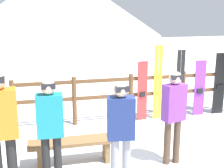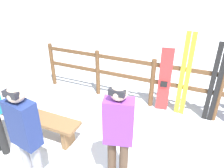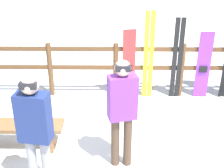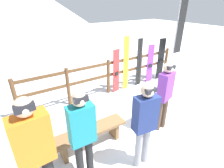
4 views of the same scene
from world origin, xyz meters
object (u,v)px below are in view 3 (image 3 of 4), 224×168
Objects in this scene: person_navy at (35,128)px; ski_pair_yellow at (148,56)px; snowboard_red at (129,65)px; snowboard_purple at (203,66)px; bench at (13,130)px; person_purple at (122,107)px; ski_pair_black at (177,59)px.

ski_pair_yellow is (1.58, 2.60, -0.06)m from person_navy.
snowboard_purple is (1.46, -0.00, -0.02)m from snowboard_red.
ski_pair_yellow is (0.38, 0.00, 0.18)m from snowboard_red.
ski_pair_yellow is (2.17, 1.74, 0.55)m from bench.
snowboard_red reaches higher than snowboard_purple.
bench is 1.78m from person_purple.
snowboard_red is (0.17, 2.09, -0.25)m from person_purple.
ski_pair_yellow is at bearing 0.53° from snowboard_red.
bench is 2.84m from ski_pair_yellow.
person_purple is 0.98× the size of ski_pair_black.
snowboard_purple is at bearing 52.14° from person_purple.
ski_pair_black is at bearing 32.52° from bench.
bench is 0.92× the size of ski_pair_black.
ski_pair_black is 0.54m from snowboard_purple.
bench is at bearing 124.80° from person_navy.
ski_pair_yellow reaches higher than person_navy.
person_navy is 0.99× the size of ski_pair_black.
snowboard_red is 0.94m from ski_pair_black.
ski_pair_black is (2.73, 1.74, 0.48)m from bench.
snowboard_red is 0.80× the size of ski_pair_yellow.
snowboard_purple is (0.52, -0.00, -0.14)m from ski_pair_black.
snowboard_purple is (2.66, 2.59, -0.27)m from person_navy.
snowboard_red is at bearing 44.04° from bench.
ski_pair_black is at bearing 50.52° from person_navy.
snowboard_purple is at bearing -0.39° from ski_pair_black.
person_navy reaches higher than snowboard_purple.
person_purple is 2.66m from snowboard_purple.
bench is 0.94× the size of person_purple.
ski_pair_yellow is at bearing 58.68° from person_navy.
ski_pair_black reaches higher than person_purple.
person_purple is 2.37m from ski_pair_black.
ski_pair_black is at bearing 0.00° from ski_pair_yellow.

